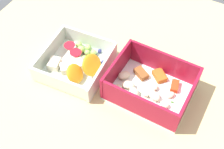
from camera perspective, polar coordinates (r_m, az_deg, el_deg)
table_surface at (r=69.15cm, az=0.24°, el=-2.07°), size 80.00×80.00×2.00cm
pasta_container at (r=65.50cm, az=7.24°, el=-2.40°), size 17.82×14.21×6.74cm
fruit_bowl at (r=70.24cm, az=-6.79°, el=2.25°), size 15.83×16.19×5.77cm
candy_bar at (r=73.79cm, az=7.78°, el=3.91°), size 7.11×2.74×1.20cm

